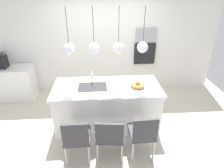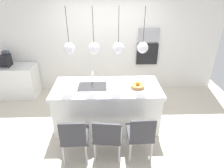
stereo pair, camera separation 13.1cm
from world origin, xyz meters
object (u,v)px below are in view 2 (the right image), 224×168
at_px(coffee_machine, 6,60).
at_px(chair_near, 75,136).
at_px(fruit_bowl, 138,86).
at_px(oven, 147,54).
at_px(microwave, 149,35).
at_px(chair_middle, 108,136).
at_px(chair_far, 140,134).

relative_size(coffee_machine, chair_near, 0.44).
height_order(fruit_bowl, chair_near, fruit_bowl).
relative_size(coffee_machine, oven, 0.68).
xyz_separation_m(coffee_machine, microwave, (3.60, 0.30, 0.52)).
bearing_deg(oven, chair_middle, -113.54).
relative_size(oven, chair_middle, 0.68).
bearing_deg(oven, chair_near, -122.97).
xyz_separation_m(microwave, chair_far, (-0.55, -2.50, -1.02)).
xyz_separation_m(chair_middle, chair_far, (0.54, -0.01, 0.03)).
bearing_deg(oven, chair_far, -102.42).
bearing_deg(oven, fruit_bowl, -106.67).
xyz_separation_m(coffee_machine, chair_near, (1.98, -2.20, -0.52)).
xyz_separation_m(fruit_bowl, oven, (0.49, 1.64, 0.09)).
bearing_deg(microwave, oven, 0.00).
bearing_deg(coffee_machine, oven, 4.71).
bearing_deg(fruit_bowl, oven, 73.33).
distance_m(oven, chair_near, 3.03).
bearing_deg(chair_far, chair_near, -179.95).
bearing_deg(coffee_machine, chair_near, -48.06).
relative_size(microwave, chair_far, 0.61).
height_order(microwave, oven, microwave).
relative_size(chair_near, chair_middle, 1.05).
height_order(oven, chair_far, oven).
distance_m(fruit_bowl, coffee_machine, 3.39).
bearing_deg(microwave, chair_near, -122.97).
bearing_deg(chair_far, oven, 77.58).
height_order(microwave, chair_far, microwave).
height_order(chair_near, chair_far, chair_far).
relative_size(fruit_bowl, coffee_machine, 0.71).
xyz_separation_m(microwave, chair_middle, (-1.09, -2.49, -1.05)).
xyz_separation_m(fruit_bowl, coffee_machine, (-3.11, 1.35, 0.06)).
xyz_separation_m(fruit_bowl, chair_middle, (-0.59, -0.85, -0.47)).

